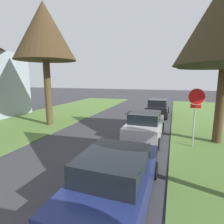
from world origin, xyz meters
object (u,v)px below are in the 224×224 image
object	(u,v)px
stop_sign_far	(196,105)
parked_sedan_silver	(145,126)
parked_sedan_navy	(115,180)
parked_sedan_black	(158,108)
street_tree_left_mid_b	(44,32)

from	to	relation	value
stop_sign_far	parked_sedan_silver	size ratio (longest dim) A/B	0.67
parked_sedan_navy	parked_sedan_black	world-z (taller)	same
parked_sedan_silver	parked_sedan_navy	bearing A→B (deg)	-89.04
parked_sedan_navy	parked_sedan_black	size ratio (longest dim) A/B	1.00
stop_sign_far	parked_sedan_silver	distance (m)	3.02
stop_sign_far	parked_sedan_navy	world-z (taller)	stop_sign_far
parked_sedan_black	street_tree_left_mid_b	bearing A→B (deg)	-139.35
stop_sign_far	parked_sedan_silver	world-z (taller)	stop_sign_far
street_tree_left_mid_b	parked_sedan_navy	bearing A→B (deg)	-42.58
stop_sign_far	street_tree_left_mid_b	bearing A→B (deg)	171.53
street_tree_left_mid_b	parked_sedan_silver	world-z (taller)	street_tree_left_mid_b
parked_sedan_silver	street_tree_left_mid_b	bearing A→B (deg)	174.50
stop_sign_far	parked_sedan_black	bearing A→B (deg)	107.09
stop_sign_far	street_tree_left_mid_b	xyz separation A→B (m)	(-9.79, 1.46, 4.45)
street_tree_left_mid_b	parked_sedan_silver	bearing A→B (deg)	-5.50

